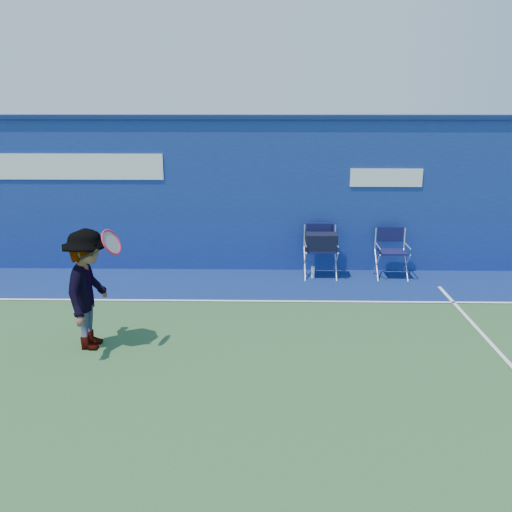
{
  "coord_description": "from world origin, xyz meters",
  "views": [
    {
      "loc": [
        1.27,
        -5.57,
        3.39
      ],
      "look_at": [
        1.11,
        2.6,
        1.0
      ],
      "focal_mm": 38.0,
      "sensor_mm": 36.0,
      "label": 1
    }
  ],
  "objects_px": {
    "tennis_player": "(89,289)",
    "directors_chair_right": "(391,262)",
    "water_bottle": "(313,272)",
    "directors_chair_left": "(320,255)"
  },
  "relations": [
    {
      "from": "tennis_player",
      "to": "directors_chair_right",
      "type": "bearing_deg",
      "value": 33.02
    },
    {
      "from": "directors_chair_right",
      "to": "water_bottle",
      "type": "bearing_deg",
      "value": -176.28
    },
    {
      "from": "directors_chair_left",
      "to": "water_bottle",
      "type": "distance_m",
      "value": 0.36
    },
    {
      "from": "directors_chair_left",
      "to": "directors_chair_right",
      "type": "relative_size",
      "value": 1.07
    },
    {
      "from": "water_bottle",
      "to": "tennis_player",
      "type": "distance_m",
      "value": 4.62
    },
    {
      "from": "directors_chair_left",
      "to": "directors_chair_right",
      "type": "xyz_separation_m",
      "value": [
        1.38,
        -0.01,
        -0.14
      ]
    },
    {
      "from": "tennis_player",
      "to": "water_bottle",
      "type": "bearing_deg",
      "value": 42.51
    },
    {
      "from": "water_bottle",
      "to": "directors_chair_left",
      "type": "bearing_deg",
      "value": 36.37
    },
    {
      "from": "directors_chair_left",
      "to": "tennis_player",
      "type": "relative_size",
      "value": 0.59
    },
    {
      "from": "water_bottle",
      "to": "tennis_player",
      "type": "height_order",
      "value": "tennis_player"
    }
  ]
}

